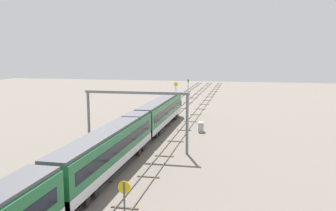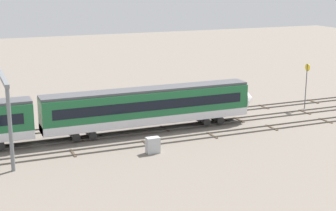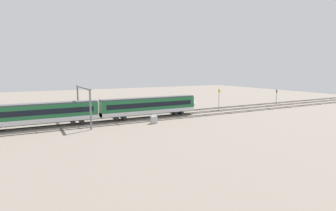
{
  "view_description": "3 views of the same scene",
  "coord_description": "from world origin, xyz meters",
  "px_view_note": "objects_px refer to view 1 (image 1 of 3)",
  "views": [
    {
      "loc": [
        -61.96,
        -13.76,
        12.97
      ],
      "look_at": [
        4.78,
        0.21,
        2.86
      ],
      "focal_mm": 38.23,
      "sensor_mm": 36.0,
      "label": 1
    },
    {
      "loc": [
        -21.23,
        -52.37,
        16.96
      ],
      "look_at": [
        0.74,
        0.84,
        2.52
      ],
      "focal_mm": 54.67,
      "sensor_mm": 36.0,
      "label": 2
    },
    {
      "loc": [
        -28.54,
        -58.75,
        11.64
      ],
      "look_at": [
        2.3,
        -1.57,
        2.84
      ],
      "focal_mm": 28.49,
      "sensor_mm": 36.0,
      "label": 3
    }
  ],
  "objects_px": {
    "train": "(53,191)",
    "overhead_gantry": "(136,108)",
    "speed_sign_near_foreground": "(176,91)",
    "speed_sign_mid_trackside": "(124,204)",
    "relay_cabinet": "(201,127)",
    "signal_light_trackside_approach": "(188,85)"
  },
  "relations": [
    {
      "from": "train",
      "to": "overhead_gantry",
      "type": "relative_size",
      "value": 7.1
    },
    {
      "from": "train",
      "to": "relay_cabinet",
      "type": "height_order",
      "value": "train"
    },
    {
      "from": "train",
      "to": "overhead_gantry",
      "type": "height_order",
      "value": "overhead_gantry"
    },
    {
      "from": "train",
      "to": "speed_sign_mid_trackside",
      "type": "bearing_deg",
      "value": -106.9
    },
    {
      "from": "overhead_gantry",
      "to": "speed_sign_mid_trackside",
      "type": "distance_m",
      "value": 23.87
    },
    {
      "from": "overhead_gantry",
      "to": "signal_light_trackside_approach",
      "type": "xyz_separation_m",
      "value": [
        63.77,
        2.8,
        -2.66
      ]
    },
    {
      "from": "train",
      "to": "speed_sign_mid_trackside",
      "type": "distance_m",
      "value": 6.6
    },
    {
      "from": "train",
      "to": "overhead_gantry",
      "type": "xyz_separation_m",
      "value": [
        20.99,
        -0.23,
        3.16
      ]
    },
    {
      "from": "train",
      "to": "speed_sign_mid_trackside",
      "type": "xyz_separation_m",
      "value": [
        -1.92,
        -6.31,
        0.32
      ]
    },
    {
      "from": "signal_light_trackside_approach",
      "to": "relay_cabinet",
      "type": "height_order",
      "value": "signal_light_trackside_approach"
    },
    {
      "from": "speed_sign_near_foreground",
      "to": "overhead_gantry",
      "type": "bearing_deg",
      "value": -177.2
    },
    {
      "from": "overhead_gantry",
      "to": "speed_sign_near_foreground",
      "type": "xyz_separation_m",
      "value": [
        38.39,
        1.88,
        -1.9
      ]
    },
    {
      "from": "speed_sign_near_foreground",
      "to": "signal_light_trackside_approach",
      "type": "bearing_deg",
      "value": 2.09
    },
    {
      "from": "speed_sign_mid_trackside",
      "to": "signal_light_trackside_approach",
      "type": "distance_m",
      "value": 87.13
    },
    {
      "from": "overhead_gantry",
      "to": "speed_sign_mid_trackside",
      "type": "xyz_separation_m",
      "value": [
        -22.91,
        -6.08,
        -2.83
      ]
    },
    {
      "from": "speed_sign_near_foreground",
      "to": "relay_cabinet",
      "type": "xyz_separation_m",
      "value": [
        -25.01,
        -8.9,
        -3.11
      ]
    },
    {
      "from": "speed_sign_mid_trackside",
      "to": "relay_cabinet",
      "type": "relative_size",
      "value": 2.85
    },
    {
      "from": "train",
      "to": "speed_sign_near_foreground",
      "type": "bearing_deg",
      "value": 1.58
    },
    {
      "from": "overhead_gantry",
      "to": "relay_cabinet",
      "type": "xyz_separation_m",
      "value": [
        13.38,
        -7.02,
        -5.01
      ]
    },
    {
      "from": "overhead_gantry",
      "to": "speed_sign_near_foreground",
      "type": "height_order",
      "value": "overhead_gantry"
    },
    {
      "from": "speed_sign_mid_trackside",
      "to": "speed_sign_near_foreground",
      "type": "bearing_deg",
      "value": 7.39
    },
    {
      "from": "train",
      "to": "relay_cabinet",
      "type": "bearing_deg",
      "value": -11.92
    }
  ]
}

